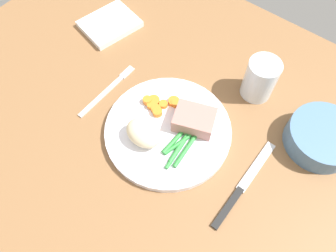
{
  "coord_description": "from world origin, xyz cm",
  "views": [
    {
      "loc": [
        15.75,
        -22.4,
        58.19
      ],
      "look_at": [
        -2.78,
        1.22,
        4.6
      ],
      "focal_mm": 33.62,
      "sensor_mm": 36.0,
      "label": 1
    }
  ],
  "objects": [
    {
      "name": "dining_table",
      "position": [
        0.0,
        0.0,
        1.0
      ],
      "size": [
        120.0,
        90.0,
        2.0
      ],
      "color": "brown",
      "rests_on": "ground"
    },
    {
      "name": "knife",
      "position": [
        15.09,
        0.93,
        2.2
      ],
      "size": [
        1.7,
        20.5,
        0.64
      ],
      "rotation": [
        0.0,
        0.0,
        -0.04
      ],
      "color": "black",
      "rests_on": "dining_table"
    },
    {
      "name": "mashed_potatoes",
      "position": [
        -5.05,
        -3.33,
        5.8
      ],
      "size": [
        7.32,
        5.44,
        4.41
      ],
      "primitive_type": "ellipsoid",
      "color": "beige",
      "rests_on": "dinner_plate"
    },
    {
      "name": "dinner_plate",
      "position": [
        -2.78,
        1.22,
        2.8
      ],
      "size": [
        25.25,
        25.25,
        1.6
      ],
      "primitive_type": "cylinder",
      "color": "white",
      "rests_on": "dining_table"
    },
    {
      "name": "meat_portion",
      "position": [
        0.63,
        5.19,
        5.29
      ],
      "size": [
        9.38,
        8.26,
        3.38
      ],
      "primitive_type": "cube",
      "rotation": [
        0.0,
        0.0,
        0.37
      ],
      "color": "#B2756B",
      "rests_on": "dinner_plate"
    },
    {
      "name": "napkin",
      "position": [
        -32.63,
        15.91,
        2.75
      ],
      "size": [
        13.25,
        14.94,
        1.49
      ],
      "primitive_type": "cube",
      "rotation": [
        0.0,
        0.0,
        -0.22
      ],
      "color": "white",
      "rests_on": "dining_table"
    },
    {
      "name": "water_glass",
      "position": [
        5.97,
        20.83,
        5.87
      ],
      "size": [
        6.65,
        6.65,
        9.05
      ],
      "color": "silver",
      "rests_on": "dining_table"
    },
    {
      "name": "salad_bowl",
      "position": [
        22.0,
        17.7,
        4.57
      ],
      "size": [
        13.58,
        13.58,
        4.56
      ],
      "color": "#4C7299",
      "rests_on": "dining_table"
    },
    {
      "name": "fork",
      "position": [
        -19.5,
        0.96,
        2.2
      ],
      "size": [
        1.44,
        16.6,
        0.4
      ],
      "rotation": [
        0.0,
        0.0,
        0.03
      ],
      "color": "silver",
      "rests_on": "dining_table"
    },
    {
      "name": "carrot_slices",
      "position": [
        -7.45,
        4.38,
        4.11
      ],
      "size": [
        6.85,
        6.32,
        1.26
      ],
      "color": "orange",
      "rests_on": "dinner_plate"
    },
    {
      "name": "green_beans",
      "position": [
        1.47,
        -0.72,
        4.01
      ],
      "size": [
        4.05,
        9.92,
        0.87
      ],
      "color": "#2D8C38",
      "rests_on": "dinner_plate"
    }
  ]
}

